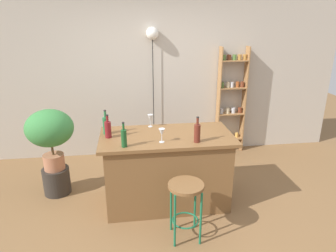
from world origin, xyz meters
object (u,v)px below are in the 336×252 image
Objects in this scene: wine_glass_left at (150,118)px; wine_glass_center at (162,133)px; plant_stool at (57,181)px; bottle_wine_red at (197,133)px; bottle_sauce_amber at (124,138)px; bottle_spirits_clear at (106,125)px; potted_plant at (50,131)px; bottle_olive_oil at (108,129)px; bar_stool at (186,197)px; pendant_globe_light at (152,36)px; spice_shelf at (231,98)px.

wine_glass_center is (0.09, -0.55, 0.00)m from wine_glass_left.
plant_stool is 1.20× the size of bottle_wine_red.
wine_glass_left is (0.34, 0.62, 0.01)m from bottle_sauce_amber.
bottle_wine_red reaches higher than wine_glass_center.
wine_glass_center is (0.64, -0.36, 0.00)m from bottle_spirits_clear.
plant_stool is 2.08m from bottle_wine_red.
wine_glass_left is at bearing -3.09° from plant_stool.
bottle_spirits_clear is (0.73, -0.26, 0.86)m from plant_stool.
bottle_wine_red is at bearing -50.67° from wine_glass_left.
potted_plant is 2.90× the size of bottle_olive_oil.
bar_stool is 2.29× the size of bottle_sauce_amber.
pendant_globe_light is (0.67, 1.52, 0.98)m from bottle_olive_oil.
pendant_globe_light is at bearing 88.04° from wine_glass_center.
potted_plant is (-0.00, 0.00, 0.72)m from plant_stool.
bottle_spirits_clear is at bearing -19.58° from potted_plant.
wine_glass_left is 1.55m from pendant_globe_light.
spice_shelf is 6.07× the size of bottle_wine_red.
wine_glass_left is 0.56m from wine_glass_center.
pendant_globe_light is (0.49, 1.83, 0.98)m from bottle_sauce_amber.
spice_shelf is 1.89m from wine_glass_left.
spice_shelf is at bearing 21.32° from plant_stool.
wine_glass_center is at bearing 110.83° from bar_stool.
bottle_wine_red is 0.40m from wine_glass_center.
bar_stool is 2.31× the size of bottle_olive_oil.
bottle_wine_red is at bearing -20.54° from plant_stool.
bottle_olive_oil is (-0.80, 0.73, 0.54)m from bar_stool.
bar_stool is 0.36× the size of spice_shelf.
spice_shelf reaches higher than bottle_sauce_amber.
wine_glass_center is (1.38, -0.62, 0.86)m from plant_stool.
bar_stool is 2.16× the size of bottle_spirits_clear.
spice_shelf is (1.22, 2.21, 0.47)m from bar_stool.
bottle_spirits_clear is 1.84m from pendant_globe_light.
plant_stool is at bearing 144.44° from bar_stool.
bottle_wine_red is 1.06× the size of bottle_sauce_amber.
wine_glass_left is at bearing 129.33° from bottle_wine_red.
potted_plant is 0.79m from bottle_spirits_clear.
bottle_sauce_amber is 1.01× the size of bottle_olive_oil.
bottle_spirits_clear is at bearing 150.99° from wine_glass_center.
plant_stool is 2.21× the size of wine_glass_center.
spice_shelf is 2.46m from bottle_spirits_clear.
bottle_sauce_amber is 1.74× the size of wine_glass_center.
bottle_spirits_clear is 0.14× the size of pendant_globe_light.
spice_shelf is 2.99m from potted_plant.
wine_glass_left is 1.00× the size of wine_glass_center.
wine_glass_center is 0.08× the size of pendant_globe_light.
potted_plant is 0.38× the size of pendant_globe_light.
plant_stool is at bearing 152.98° from bottle_olive_oil.
bottle_sauce_amber is 2.13m from pendant_globe_light.
bottle_sauce_amber is at bearing -135.83° from spice_shelf.
potted_plant is 5.01× the size of wine_glass_left.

